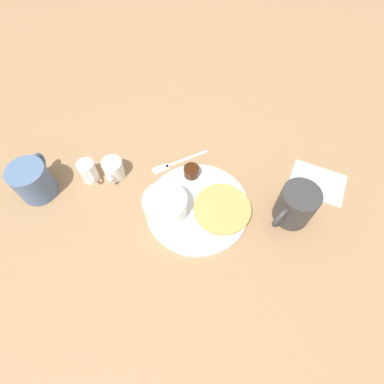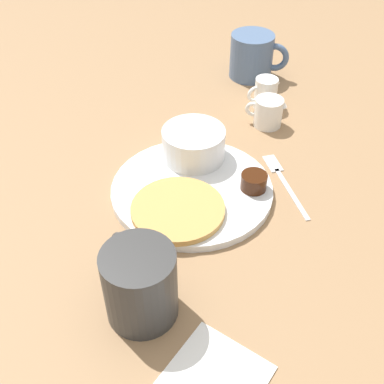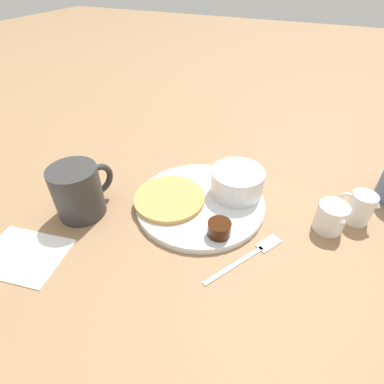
# 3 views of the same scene
# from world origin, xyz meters

# --- Properties ---
(ground_plane) EXTENTS (4.00, 4.00, 0.00)m
(ground_plane) POSITION_xyz_m (0.00, 0.00, 0.00)
(ground_plane) COLOR #93704C
(plate) EXTENTS (0.24, 0.24, 0.01)m
(plate) POSITION_xyz_m (0.00, 0.00, 0.01)
(plate) COLOR white
(plate) RESTS_ON ground_plane
(pancake_stack) EXTENTS (0.13, 0.13, 0.01)m
(pancake_stack) POSITION_xyz_m (-0.05, -0.02, 0.02)
(pancake_stack) COLOR tan
(pancake_stack) RESTS_ON plate
(bowl) EXTENTS (0.10, 0.10, 0.05)m
(bowl) POSITION_xyz_m (0.05, 0.05, 0.04)
(bowl) COLOR white
(bowl) RESTS_ON plate
(syrup_cup) EXTENTS (0.04, 0.04, 0.02)m
(syrup_cup) POSITION_xyz_m (0.06, -0.07, 0.02)
(syrup_cup) COLOR #38190A
(syrup_cup) RESTS_ON plate
(butter_ramekin) EXTENTS (0.04, 0.04, 0.04)m
(butter_ramekin) POSITION_xyz_m (0.08, 0.05, 0.03)
(butter_ramekin) COLOR white
(butter_ramekin) RESTS_ON plate
(coffee_mug) EXTENTS (0.08, 0.11, 0.09)m
(coffee_mug) POSITION_xyz_m (-0.19, -0.10, 0.05)
(coffee_mug) COLOR #333333
(coffee_mug) RESTS_ON ground_plane
(creamer_pitcher_near) EXTENTS (0.05, 0.06, 0.05)m
(creamer_pitcher_near) POSITION_xyz_m (0.22, 0.03, 0.03)
(creamer_pitcher_near) COLOR white
(creamer_pitcher_near) RESTS_ON ground_plane
(creamer_pitcher_far) EXTENTS (0.06, 0.04, 0.06)m
(creamer_pitcher_far) POSITION_xyz_m (0.27, 0.07, 0.03)
(creamer_pitcher_far) COLOR white
(creamer_pitcher_far) RESTS_ON ground_plane
(fork) EXTENTS (0.09, 0.14, 0.00)m
(fork) POSITION_xyz_m (0.12, -0.07, 0.00)
(fork) COLOR silver
(fork) RESTS_ON ground_plane
(napkin) EXTENTS (0.14, 0.12, 0.00)m
(napkin) POSITION_xyz_m (-0.21, -0.22, 0.00)
(napkin) COLOR white
(napkin) RESTS_ON ground_plane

